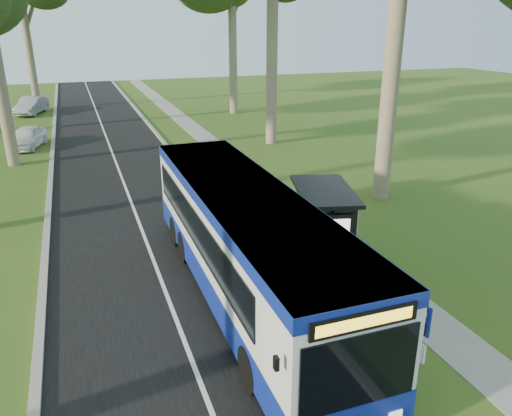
{
  "coord_description": "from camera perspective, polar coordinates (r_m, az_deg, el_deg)",
  "views": [
    {
      "loc": [
        -5.47,
        -12.61,
        7.72
      ],
      "look_at": [
        0.12,
        2.66,
        1.6
      ],
      "focal_mm": 35.0,
      "sensor_mm": 36.0,
      "label": 1
    }
  ],
  "objects": [
    {
      "name": "car_silver",
      "position": [
        48.75,
        -24.3,
        10.61
      ],
      "size": [
        2.85,
        4.75,
        1.48
      ],
      "primitive_type": "imported",
      "rotation": [
        0.0,
        0.0,
        -0.31
      ],
      "color": "#989A9F",
      "rests_on": "ground"
    },
    {
      "name": "bus_shelter",
      "position": [
        15.88,
        8.93,
        -1.0
      ],
      "size": [
        2.5,
        3.53,
        2.74
      ],
      "rotation": [
        0.0,
        0.0,
        -0.26
      ],
      "color": "black",
      "rests_on": "ground"
    },
    {
      "name": "bus",
      "position": [
        14.33,
        -1.23,
        -4.16
      ],
      "size": [
        2.64,
        12.51,
        3.31
      ],
      "rotation": [
        0.0,
        0.0,
        -0.0
      ],
      "color": "white",
      "rests_on": "ground"
    },
    {
      "name": "car_white",
      "position": [
        35.63,
        -24.72,
        7.35
      ],
      "size": [
        2.62,
        4.31,
        1.37
      ],
      "primitive_type": "imported",
      "rotation": [
        0.0,
        0.0,
        -0.27
      ],
      "color": "white",
      "rests_on": "ground"
    },
    {
      "name": "centre_line",
      "position": [
        23.97,
        -14.29,
        1.23
      ],
      "size": [
        0.12,
        100.0,
        0.0
      ],
      "primitive_type": "cube",
      "color": "white",
      "rests_on": "road"
    },
    {
      "name": "footpath",
      "position": [
        25.35,
        0.43,
        2.91
      ],
      "size": [
        1.5,
        100.0,
        0.02
      ],
      "primitive_type": "cube",
      "color": "gray",
      "rests_on": "ground"
    },
    {
      "name": "kerb_west",
      "position": [
        23.93,
        -22.62,
        0.3
      ],
      "size": [
        0.25,
        100.0,
        0.12
      ],
      "primitive_type": "cube",
      "color": "#9E9B93",
      "rests_on": "ground"
    },
    {
      "name": "litter_bin",
      "position": [
        17.74,
        3.32,
        -3.63
      ],
      "size": [
        0.5,
        0.5,
        0.88
      ],
      "rotation": [
        0.0,
        0.0,
        -0.02
      ],
      "color": "black",
      "rests_on": "ground"
    },
    {
      "name": "kerb_east",
      "position": [
        24.5,
        -6.16,
        2.27
      ],
      "size": [
        0.25,
        100.0,
        0.12
      ],
      "primitive_type": "cube",
      "color": "#9E9B93",
      "rests_on": "ground"
    },
    {
      "name": "road",
      "position": [
        23.97,
        -14.29,
        1.2
      ],
      "size": [
        7.0,
        100.0,
        0.02
      ],
      "primitive_type": "cube",
      "color": "black",
      "rests_on": "ground"
    },
    {
      "name": "bus_stop_sign",
      "position": [
        10.81,
        18.14,
        -14.8
      ],
      "size": [
        0.12,
        0.37,
        2.64
      ],
      "rotation": [
        0.0,
        0.0,
        0.19
      ],
      "color": "gray",
      "rests_on": "ground"
    },
    {
      "name": "ground",
      "position": [
        15.77,
        2.96,
        -8.72
      ],
      "size": [
        120.0,
        120.0,
        0.0
      ],
      "primitive_type": "plane",
      "color": "#385A1C",
      "rests_on": "ground"
    }
  ]
}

